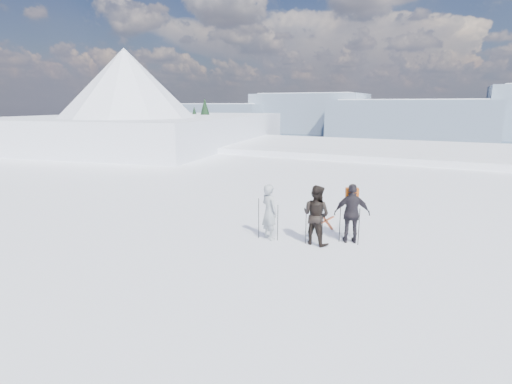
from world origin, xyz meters
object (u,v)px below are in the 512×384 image
skier_dark (316,215)px  skier_pack (352,214)px  skier_grey (269,212)px  skis_loose (325,222)px

skier_dark → skier_pack: (0.97, 0.63, 0.00)m
skier_pack → skier_dark: bearing=13.4°
skier_pack → skier_grey: bearing=-0.6°
skier_grey → skier_dark: 1.51m
skier_grey → skier_dark: (1.50, 0.22, 0.03)m
skier_grey → skis_loose: 2.96m
skier_grey → skier_pack: (2.47, 0.85, 0.04)m
skis_loose → skier_grey: bearing=-113.1°
skier_grey → skis_loose: skier_grey is taller
skier_grey → skier_pack: bearing=-131.4°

